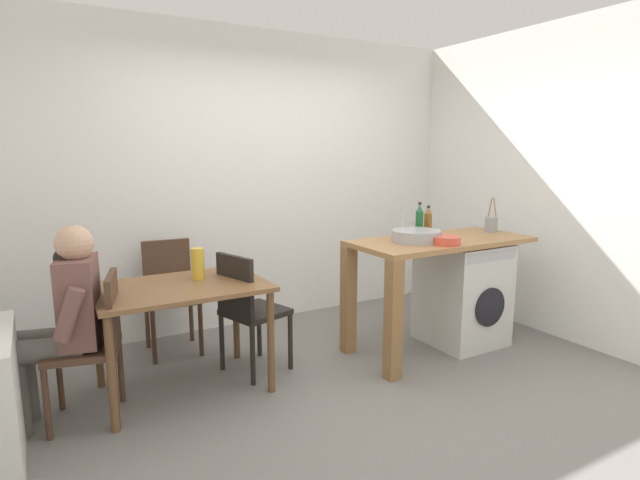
{
  "coord_description": "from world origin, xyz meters",
  "views": [
    {
      "loc": [
        -1.82,
        -2.65,
        1.62
      ],
      "look_at": [
        -0.04,
        0.45,
        0.98
      ],
      "focal_mm": 28.23,
      "sensor_mm": 36.0,
      "label": 1
    }
  ],
  "objects_px": {
    "mixing_bowl": "(446,240)",
    "bottle_tall_green": "(419,221)",
    "washing_machine": "(462,293)",
    "vase": "(198,264)",
    "chair_spare_by_wall": "(170,289)",
    "chair_person_seat": "(96,339)",
    "seated_person": "(64,315)",
    "bottle_squat_brown": "(428,221)",
    "utensil_crock": "(491,224)",
    "dining_table": "(181,299)",
    "chair_opposite": "(247,306)"
  },
  "relations": [
    {
      "from": "chair_spare_by_wall",
      "to": "bottle_tall_green",
      "type": "height_order",
      "value": "bottle_tall_green"
    },
    {
      "from": "chair_spare_by_wall",
      "to": "vase",
      "type": "distance_m",
      "value": 0.76
    },
    {
      "from": "washing_machine",
      "to": "dining_table",
      "type": "bearing_deg",
      "value": 172.67
    },
    {
      "from": "bottle_tall_green",
      "to": "mixing_bowl",
      "type": "bearing_deg",
      "value": -100.01
    },
    {
      "from": "seated_person",
      "to": "mixing_bowl",
      "type": "relative_size",
      "value": 5.34
    },
    {
      "from": "chair_opposite",
      "to": "chair_person_seat",
      "type": "bearing_deg",
      "value": -98.74
    },
    {
      "from": "chair_opposite",
      "to": "mixing_bowl",
      "type": "xyz_separation_m",
      "value": [
        1.41,
        -0.52,
        0.45
      ]
    },
    {
      "from": "chair_spare_by_wall",
      "to": "mixing_bowl",
      "type": "distance_m",
      "value": 2.23
    },
    {
      "from": "bottle_tall_green",
      "to": "bottle_squat_brown",
      "type": "bearing_deg",
      "value": 15.99
    },
    {
      "from": "dining_table",
      "to": "bottle_squat_brown",
      "type": "bearing_deg",
      "value": -2.01
    },
    {
      "from": "chair_person_seat",
      "to": "chair_spare_by_wall",
      "type": "relative_size",
      "value": 1.0
    },
    {
      "from": "chair_person_seat",
      "to": "chair_opposite",
      "type": "xyz_separation_m",
      "value": [
        1.03,
        0.15,
        0.0
      ]
    },
    {
      "from": "chair_person_seat",
      "to": "mixing_bowl",
      "type": "bearing_deg",
      "value": -85.52
    },
    {
      "from": "chair_opposite",
      "to": "vase",
      "type": "bearing_deg",
      "value": -119.09
    },
    {
      "from": "bottle_tall_green",
      "to": "mixing_bowl",
      "type": "relative_size",
      "value": 1.27
    },
    {
      "from": "washing_machine",
      "to": "seated_person",
      "type": "bearing_deg",
      "value": 175.89
    },
    {
      "from": "bottle_squat_brown",
      "to": "mixing_bowl",
      "type": "bearing_deg",
      "value": -114.92
    },
    {
      "from": "seated_person",
      "to": "washing_machine",
      "type": "bearing_deg",
      "value": -80.85
    },
    {
      "from": "dining_table",
      "to": "chair_spare_by_wall",
      "type": "bearing_deg",
      "value": 82.29
    },
    {
      "from": "mixing_bowl",
      "to": "bottle_tall_green",
      "type": "bearing_deg",
      "value": 79.99
    },
    {
      "from": "chair_person_seat",
      "to": "dining_table",
      "type": "bearing_deg",
      "value": -64.68
    },
    {
      "from": "seated_person",
      "to": "washing_machine",
      "type": "distance_m",
      "value": 3.02
    },
    {
      "from": "chair_opposite",
      "to": "bottle_tall_green",
      "type": "xyz_separation_m",
      "value": [
        1.48,
        -0.14,
        0.54
      ]
    },
    {
      "from": "dining_table",
      "to": "chair_opposite",
      "type": "height_order",
      "value": "chair_opposite"
    },
    {
      "from": "bottle_squat_brown",
      "to": "vase",
      "type": "bearing_deg",
      "value": 174.88
    },
    {
      "from": "chair_opposite",
      "to": "washing_machine",
      "type": "relative_size",
      "value": 1.05
    },
    {
      "from": "utensil_crock",
      "to": "chair_person_seat",
      "type": "bearing_deg",
      "value": 177.75
    },
    {
      "from": "seated_person",
      "to": "utensil_crock",
      "type": "relative_size",
      "value": 4.01
    },
    {
      "from": "utensil_crock",
      "to": "dining_table",
      "type": "bearing_deg",
      "value": 174.78
    },
    {
      "from": "dining_table",
      "to": "chair_person_seat",
      "type": "xyz_separation_m",
      "value": [
        -0.55,
        -0.12,
        -0.14
      ]
    },
    {
      "from": "chair_spare_by_wall",
      "to": "utensil_crock",
      "type": "relative_size",
      "value": 3.0
    },
    {
      "from": "chair_opposite",
      "to": "utensil_crock",
      "type": "xyz_separation_m",
      "value": [
        2.18,
        -0.27,
        0.48
      ]
    },
    {
      "from": "bottle_tall_green",
      "to": "vase",
      "type": "xyz_separation_m",
      "value": [
        -1.81,
        0.21,
        -0.2
      ]
    },
    {
      "from": "bottle_tall_green",
      "to": "utensil_crock",
      "type": "height_order",
      "value": "utensil_crock"
    },
    {
      "from": "utensil_crock",
      "to": "vase",
      "type": "relative_size",
      "value": 1.37
    },
    {
      "from": "vase",
      "to": "seated_person",
      "type": "bearing_deg",
      "value": -168.09
    },
    {
      "from": "bottle_tall_green",
      "to": "bottle_squat_brown",
      "type": "distance_m",
      "value": 0.13
    },
    {
      "from": "seated_person",
      "to": "mixing_bowl",
      "type": "bearing_deg",
      "value": -85.8
    },
    {
      "from": "dining_table",
      "to": "seated_person",
      "type": "bearing_deg",
      "value": -173.51
    },
    {
      "from": "mixing_bowl",
      "to": "utensil_crock",
      "type": "distance_m",
      "value": 0.81
    },
    {
      "from": "chair_person_seat",
      "to": "washing_machine",
      "type": "bearing_deg",
      "value": -80.34
    },
    {
      "from": "chair_person_seat",
      "to": "utensil_crock",
      "type": "height_order",
      "value": "utensil_crock"
    },
    {
      "from": "washing_machine",
      "to": "vase",
      "type": "xyz_separation_m",
      "value": [
        -2.15,
        0.4,
        0.42
      ]
    },
    {
      "from": "chair_person_seat",
      "to": "bottle_squat_brown",
      "type": "xyz_separation_m",
      "value": [
        2.63,
        0.04,
        0.52
      ]
    },
    {
      "from": "dining_table",
      "to": "utensil_crock",
      "type": "distance_m",
      "value": 2.7
    },
    {
      "from": "dining_table",
      "to": "bottle_tall_green",
      "type": "bearing_deg",
      "value": -3.21
    },
    {
      "from": "washing_machine",
      "to": "mixing_bowl",
      "type": "distance_m",
      "value": 0.69
    },
    {
      "from": "chair_spare_by_wall",
      "to": "mixing_bowl",
      "type": "bearing_deg",
      "value": 148.35
    },
    {
      "from": "chair_spare_by_wall",
      "to": "bottle_squat_brown",
      "type": "xyz_separation_m",
      "value": [
        1.98,
        -0.85,
        0.52
      ]
    },
    {
      "from": "chair_spare_by_wall",
      "to": "chair_person_seat",
      "type": "bearing_deg",
      "value": 57.54
    }
  ]
}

